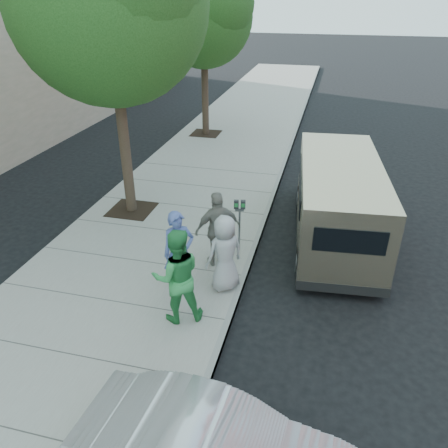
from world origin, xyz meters
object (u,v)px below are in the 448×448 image
(van, at_px, (338,200))
(person_green_shirt, at_px, (177,276))
(tree_far, at_px, (205,12))
(person_officer, at_px, (179,252))
(parking_meter, at_px, (240,214))
(person_gray_shirt, at_px, (225,253))
(person_striped_polo, at_px, (218,229))

(van, distance_m, person_green_shirt, 4.89)
(van, relative_size, person_green_shirt, 2.99)
(tree_far, height_order, person_officer, tree_far)
(van, bearing_deg, person_green_shirt, -129.63)
(parking_meter, bearing_deg, van, 20.47)
(person_officer, bearing_deg, person_gray_shirt, -18.89)
(parking_meter, bearing_deg, person_gray_shirt, -99.54)
(person_green_shirt, height_order, person_striped_polo, person_green_shirt)
(person_green_shirt, bearing_deg, parking_meter, -127.86)
(parking_meter, bearing_deg, tree_far, 99.78)
(tree_far, bearing_deg, parking_meter, -69.42)
(tree_far, relative_size, van, 1.15)
(person_gray_shirt, relative_size, person_striped_polo, 0.94)
(parking_meter, distance_m, van, 2.56)
(person_green_shirt, bearing_deg, van, -150.28)
(tree_far, xyz_separation_m, van, (5.55, -7.60, -3.80))
(person_officer, bearing_deg, tree_far, 67.06)
(parking_meter, xyz_separation_m, van, (2.19, 1.33, -0.00))
(person_striped_polo, bearing_deg, tree_far, -105.02)
(tree_far, relative_size, person_gray_shirt, 3.93)
(tree_far, xyz_separation_m, parking_meter, (3.36, -8.93, -3.80))
(van, distance_m, person_officer, 4.38)
(van, height_order, person_striped_polo, van)
(person_green_shirt, bearing_deg, tree_far, -102.35)
(parking_meter, height_order, van, van)
(person_gray_shirt, bearing_deg, person_striped_polo, -110.10)
(tree_far, height_order, parking_meter, tree_far)
(person_officer, height_order, person_striped_polo, person_officer)
(person_green_shirt, bearing_deg, person_gray_shirt, -143.90)
(parking_meter, relative_size, person_gray_shirt, 0.78)
(person_officer, distance_m, person_striped_polo, 1.23)
(person_officer, relative_size, person_green_shirt, 0.94)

